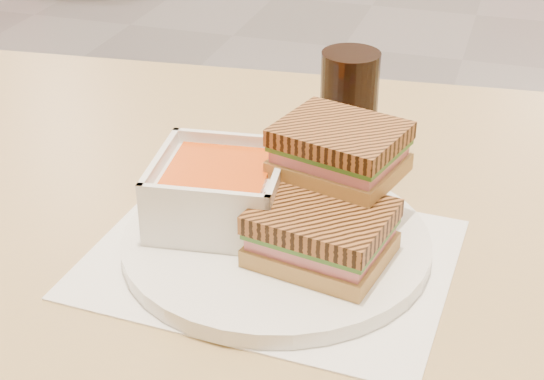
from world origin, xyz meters
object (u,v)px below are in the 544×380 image
(main_table, at_px, (315,285))
(panini_lower, at_px, (322,233))
(plate, at_px, (276,242))
(soup_bowl, at_px, (220,193))
(cola_glass, at_px, (348,112))

(main_table, height_order, panini_lower, panini_lower)
(main_table, bearing_deg, plate, -96.92)
(soup_bowl, distance_m, cola_glass, 0.20)
(main_table, bearing_deg, panini_lower, -74.54)
(soup_bowl, bearing_deg, panini_lower, -17.69)
(plate, xyz_separation_m, soup_bowl, (-0.06, 0.01, 0.04))
(soup_bowl, relative_size, cola_glass, 1.00)
(panini_lower, relative_size, cola_glass, 0.97)
(main_table, xyz_separation_m, cola_glass, (0.01, 0.08, 0.18))
(main_table, height_order, plate, plate)
(panini_lower, distance_m, cola_glass, 0.21)
(soup_bowl, bearing_deg, plate, -11.69)
(cola_glass, bearing_deg, plate, -97.52)
(main_table, distance_m, soup_bowl, 0.20)
(cola_glass, bearing_deg, main_table, -98.33)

